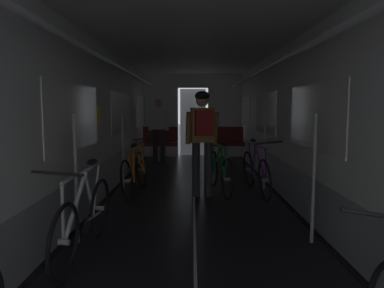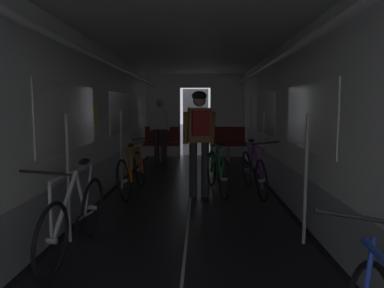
{
  "view_description": "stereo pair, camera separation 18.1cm",
  "coord_description": "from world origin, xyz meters",
  "px_view_note": "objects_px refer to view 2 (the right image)",
  "views": [
    {
      "loc": [
        -0.03,
        -1.65,
        1.46
      ],
      "look_at": [
        0.0,
        4.87,
        0.8
      ],
      "focal_mm": 33.44,
      "sensor_mm": 36.0,
      "label": 1
    },
    {
      "loc": [
        0.15,
        -1.65,
        1.46
      ],
      "look_at": [
        0.0,
        4.87,
        0.8
      ],
      "focal_mm": 33.44,
      "sensor_mm": 36.0,
      "label": 2
    }
  ],
  "objects_px": {
    "bench_seat_far_right": "(228,141)",
    "person_cyclist_aisle": "(199,132)",
    "bicycle_white": "(75,217)",
    "bicycle_orange": "(133,172)",
    "bicycle_green_in_aisle": "(217,171)",
    "bicycle_purple": "(254,172)",
    "bench_seat_far_left": "(162,140)",
    "person_standing_near_bench": "(160,126)"
  },
  "relations": [
    {
      "from": "bicycle_orange",
      "to": "bench_seat_far_left",
      "type": "bearing_deg",
      "value": 88.64
    },
    {
      "from": "person_cyclist_aisle",
      "to": "bicycle_green_in_aisle",
      "type": "relative_size",
      "value": 1.03
    },
    {
      "from": "bicycle_purple",
      "to": "person_cyclist_aisle",
      "type": "xyz_separation_m",
      "value": [
        -0.92,
        -0.21,
        0.69
      ]
    },
    {
      "from": "bicycle_green_in_aisle",
      "to": "person_standing_near_bench",
      "type": "bearing_deg",
      "value": 112.13
    },
    {
      "from": "bicycle_white",
      "to": "bicycle_orange",
      "type": "bearing_deg",
      "value": 87.81
    },
    {
      "from": "bicycle_purple",
      "to": "bicycle_green_in_aisle",
      "type": "height_order",
      "value": "bicycle_purple"
    },
    {
      "from": "bicycle_orange",
      "to": "person_cyclist_aisle",
      "type": "bearing_deg",
      "value": -8.33
    },
    {
      "from": "bench_seat_far_left",
      "to": "bicycle_purple",
      "type": "relative_size",
      "value": 0.58
    },
    {
      "from": "bicycle_purple",
      "to": "bicycle_orange",
      "type": "relative_size",
      "value": 1.0
    },
    {
      "from": "bench_seat_far_right",
      "to": "bicycle_green_in_aisle",
      "type": "xyz_separation_m",
      "value": [
        -0.45,
        -3.68,
        -0.18
      ]
    },
    {
      "from": "bicycle_white",
      "to": "person_cyclist_aisle",
      "type": "xyz_separation_m",
      "value": [
        1.23,
        2.36,
        0.69
      ]
    },
    {
      "from": "bench_seat_far_right",
      "to": "bicycle_purple",
      "type": "height_order",
      "value": "bench_seat_far_right"
    },
    {
      "from": "bench_seat_far_left",
      "to": "bicycle_white",
      "type": "bearing_deg",
      "value": -91.69
    },
    {
      "from": "bench_seat_far_left",
      "to": "bicycle_green_in_aisle",
      "type": "xyz_separation_m",
      "value": [
        1.35,
        -3.68,
        -0.18
      ]
    },
    {
      "from": "bench_seat_far_right",
      "to": "bicycle_green_in_aisle",
      "type": "distance_m",
      "value": 3.72
    },
    {
      "from": "bicycle_purple",
      "to": "person_standing_near_bench",
      "type": "height_order",
      "value": "person_standing_near_bench"
    },
    {
      "from": "bench_seat_far_right",
      "to": "person_cyclist_aisle",
      "type": "height_order",
      "value": "person_cyclist_aisle"
    },
    {
      "from": "bench_seat_far_right",
      "to": "person_standing_near_bench",
      "type": "relative_size",
      "value": 0.58
    },
    {
      "from": "bench_seat_far_right",
      "to": "bicycle_purple",
      "type": "relative_size",
      "value": 0.58
    },
    {
      "from": "bicycle_white",
      "to": "bicycle_green_in_aisle",
      "type": "relative_size",
      "value": 1.01
    },
    {
      "from": "bench_seat_far_left",
      "to": "bicycle_white",
      "type": "xyz_separation_m",
      "value": [
        -0.19,
        -6.31,
        -0.18
      ]
    },
    {
      "from": "bicycle_white",
      "to": "bicycle_purple",
      "type": "xyz_separation_m",
      "value": [
        2.15,
        2.57,
        -0.0
      ]
    },
    {
      "from": "bicycle_orange",
      "to": "person_cyclist_aisle",
      "type": "relative_size",
      "value": 0.98
    },
    {
      "from": "bench_seat_far_left",
      "to": "person_standing_near_bench",
      "type": "bearing_deg",
      "value": -89.59
    },
    {
      "from": "bicycle_purple",
      "to": "bicycle_green_in_aisle",
      "type": "distance_m",
      "value": 0.62
    },
    {
      "from": "bench_seat_far_left",
      "to": "bicycle_purple",
      "type": "bearing_deg",
      "value": -62.29
    },
    {
      "from": "bicycle_purple",
      "to": "person_standing_near_bench",
      "type": "distance_m",
      "value": 3.94
    },
    {
      "from": "bench_seat_far_left",
      "to": "person_cyclist_aisle",
      "type": "xyz_separation_m",
      "value": [
        1.04,
        -3.95,
        0.5
      ]
    },
    {
      "from": "bench_seat_far_left",
      "to": "bench_seat_far_right",
      "type": "height_order",
      "value": "same"
    },
    {
      "from": "bicycle_white",
      "to": "person_standing_near_bench",
      "type": "distance_m",
      "value": 5.97
    },
    {
      "from": "bench_seat_far_left",
      "to": "person_cyclist_aisle",
      "type": "relative_size",
      "value": 0.57
    },
    {
      "from": "bicycle_green_in_aisle",
      "to": "bicycle_purple",
      "type": "bearing_deg",
      "value": -5.01
    },
    {
      "from": "bicycle_purple",
      "to": "bicycle_orange",
      "type": "distance_m",
      "value": 2.05
    },
    {
      "from": "bicycle_white",
      "to": "bicycle_orange",
      "type": "distance_m",
      "value": 2.53
    },
    {
      "from": "bicycle_orange",
      "to": "bench_seat_far_right",
      "type": "bearing_deg",
      "value": 63.45
    },
    {
      "from": "person_cyclist_aisle",
      "to": "bicycle_green_in_aisle",
      "type": "bearing_deg",
      "value": 40.69
    },
    {
      "from": "bench_seat_far_right",
      "to": "person_cyclist_aisle",
      "type": "distance_m",
      "value": 4.05
    },
    {
      "from": "bicycle_white",
      "to": "bicycle_green_in_aisle",
      "type": "height_order",
      "value": "bicycle_white"
    },
    {
      "from": "bench_seat_far_right",
      "to": "bicycle_green_in_aisle",
      "type": "bearing_deg",
      "value": -97.0
    },
    {
      "from": "person_cyclist_aisle",
      "to": "person_standing_near_bench",
      "type": "xyz_separation_m",
      "value": [
        -1.04,
        3.57,
        -0.1
      ]
    },
    {
      "from": "bench_seat_far_left",
      "to": "bicycle_orange",
      "type": "relative_size",
      "value": 0.58
    },
    {
      "from": "bicycle_purple",
      "to": "bicycle_white",
      "type": "bearing_deg",
      "value": -129.87
    }
  ]
}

